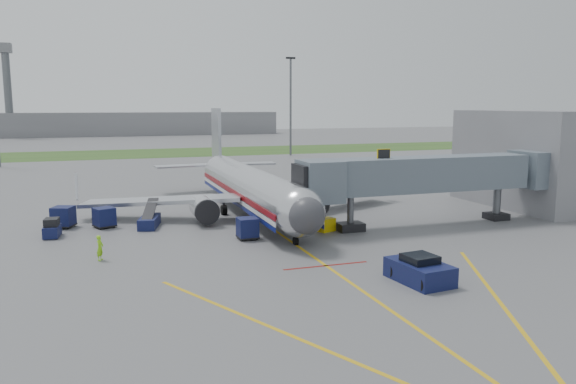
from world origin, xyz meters
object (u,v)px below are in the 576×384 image
object	(u,v)px
airliner	(250,187)
pushback_tug	(419,271)
baggage_tug	(52,229)
ramp_worker	(100,248)
belt_loader	(149,221)

from	to	relation	value
airliner	pushback_tug	distance (m)	24.66
pushback_tug	baggage_tug	size ratio (longest dim) A/B	1.86
baggage_tug	ramp_worker	distance (m)	9.29
baggage_tug	airliner	bearing A→B (deg)	14.03
pushback_tug	ramp_worker	bearing A→B (deg)	148.26
pushback_tug	airliner	bearing A→B (deg)	99.36
airliner	baggage_tug	size ratio (longest dim) A/B	15.44
pushback_tug	belt_loader	world-z (taller)	belt_loader
airliner	pushback_tug	size ratio (longest dim) A/B	8.31
ramp_worker	pushback_tug	bearing A→B (deg)	-96.13
pushback_tug	ramp_worker	distance (m)	21.39
airliner	pushback_tug	world-z (taller)	airliner
pushback_tug	baggage_tug	distance (m)	29.45
airliner	baggage_tug	world-z (taller)	airliner
ramp_worker	belt_loader	bearing A→B (deg)	2.68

